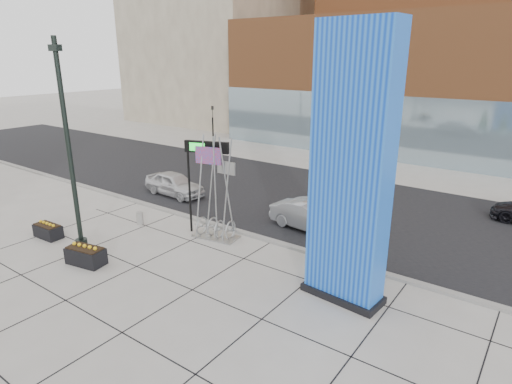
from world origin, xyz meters
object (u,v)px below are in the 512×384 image
Objects in this scene: concrete_bollard at (140,218)px; car_white_west at (174,184)px; lamp_post at (72,170)px; public_art_sculpture at (216,212)px; car_silver_mid at (311,217)px; overhead_street_sign at (200,156)px; blue_pylon at (351,175)px.

concrete_bollard is 4.67m from car_white_west.
lamp_post reaches higher than concrete_bollard.
public_art_sculpture is 4.50m from car_silver_mid.
public_art_sculpture is 1.09× the size of overhead_street_sign.
car_white_west is at bearing 107.08° from lamp_post.
public_art_sculpture is 4.27m from concrete_bollard.
overhead_street_sign is at bearing -119.52° from car_white_west.
overhead_street_sign reaches higher than car_white_west.
lamp_post is at bearing -144.89° from overhead_street_sign.
public_art_sculpture reaches higher than concrete_bollard.
public_art_sculpture reaches higher than car_silver_mid.
lamp_post is 13.50× the size of concrete_bollard.
lamp_post is 10.58m from car_silver_mid.
public_art_sculpture reaches higher than overhead_street_sign.
lamp_post is (-10.48, -3.11, -0.80)m from blue_pylon.
overhead_street_sign reaches higher than concrete_bollard.
car_silver_mid is at bearing -87.11° from car_white_west.
overhead_street_sign reaches higher than car_silver_mid.
car_white_west is at bearing 128.06° from overhead_street_sign.
blue_pylon is 10.96m from lamp_post.
blue_pylon is at bearing 16.52° from lamp_post.
blue_pylon is 1.90× the size of public_art_sculpture.
blue_pylon is at bearing -106.60° from car_white_west.
concrete_bollard is (-10.86, 0.30, -4.00)m from blue_pylon.
overhead_street_sign is (3.00, 4.24, 0.21)m from lamp_post.
car_white_west is at bearing 166.06° from blue_pylon.
concrete_bollard is at bearing -176.10° from blue_pylon.
car_white_west reaches higher than car_silver_mid.
lamp_post is at bearing -83.53° from concrete_bollard.
public_art_sculpture reaches higher than car_white_west.
public_art_sculpture is at bearing -115.41° from car_white_west.
lamp_post is at bearing -138.52° from public_art_sculpture.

